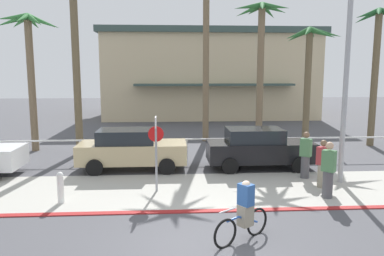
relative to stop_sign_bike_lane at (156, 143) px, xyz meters
name	(u,v)px	position (x,y,z in m)	size (l,w,h in m)	color
ground_plane	(185,154)	(1.23, 5.85, -1.68)	(80.00, 80.00, 0.00)	#4C4C51
sidewalk_strip	(193,190)	(1.23, 0.05, -1.67)	(44.00, 4.00, 0.02)	#ADAAA0
curb_paint	(197,211)	(1.23, -1.95, -1.66)	(44.00, 0.24, 0.03)	maroon
building_backdrop	(207,74)	(4.05, 23.16, 2.13)	(18.64, 12.05, 7.58)	beige
rail_fence	(187,143)	(1.23, 4.35, -0.84)	(23.90, 0.08, 1.04)	white
stop_sign_bike_lane	(156,143)	(0.00, 0.00, 0.00)	(0.52, 0.56, 2.56)	gray
bollard_0	(60,187)	(-2.91, -1.00, -1.16)	(0.20, 0.20, 1.00)	white
streetlight_curb	(350,65)	(6.69, 0.40, 2.60)	(0.24, 2.54, 7.50)	#9EA0A5
palm_tree_1	(29,47)	(-6.46, 7.13, 3.56)	(3.03, 3.08, 6.88)	#756047
palm_tree_2	(74,22)	(-4.01, 6.29, 4.70)	(3.24, 3.27, 8.98)	brown
palm_tree_3	(205,15)	(2.52, 9.31, 5.51)	(3.00, 3.39, 9.72)	#756047
palm_tree_4	(261,40)	(5.25, 7.40, 3.97)	(3.00, 3.53, 7.58)	#756047
palm_tree_5	(309,59)	(8.00, 7.72, 3.03)	(3.13, 2.99, 6.40)	brown
palm_tree_6	(377,47)	(11.51, 7.34, 3.66)	(2.91, 3.37, 7.35)	brown
car_tan_1	(131,149)	(-1.13, 2.99, -0.81)	(4.40, 2.02, 1.69)	tan
car_black_2	(259,148)	(4.19, 2.91, -0.81)	(4.40, 2.02, 1.69)	black
cyclist_blue_0	(244,212)	(2.22, -3.86, -0.98)	(1.51, 1.11, 1.50)	black
pedestrian_0	(328,172)	(5.50, -1.03, -0.81)	(0.47, 0.47, 1.85)	#4C4C51
pedestrian_1	(306,157)	(5.59, 1.24, -0.84)	(0.48, 0.45, 1.80)	#4C4C51
pedestrian_2	(323,166)	(5.77, 0.06, -0.89)	(0.46, 0.47, 1.70)	gray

